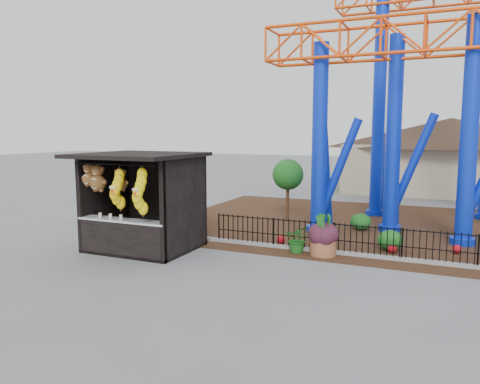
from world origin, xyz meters
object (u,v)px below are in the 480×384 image
at_px(roller_coaster, 431,60).
at_px(terracotta_planter, 323,247).
at_px(potted_plant, 298,239).
at_px(prize_booth, 138,203).

relative_size(roller_coaster, terracotta_planter, 13.90).
distance_m(terracotta_planter, potted_plant, 0.82).
distance_m(prize_booth, potted_plant, 5.18).
xyz_separation_m(terracotta_planter, potted_plant, (-0.80, 0.00, 0.17)).
bearing_deg(prize_booth, roller_coaster, 42.03).
bearing_deg(prize_booth, terracotta_planter, 17.97).
height_order(roller_coaster, terracotta_planter, roller_coaster).
relative_size(roller_coaster, potted_plant, 12.37).
xyz_separation_m(prize_booth, terracotta_planter, (5.53, 1.79, -1.26)).
height_order(prize_booth, terracotta_planter, prize_booth).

